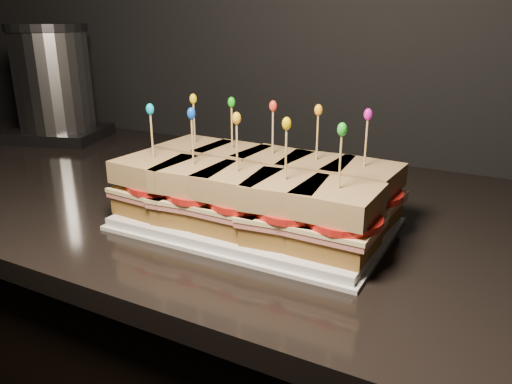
% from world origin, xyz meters
% --- Properties ---
extents(granite_slab, '(2.35, 0.71, 0.03)m').
position_xyz_m(granite_slab, '(0.32, 1.65, 0.88)').
color(granite_slab, black).
rests_on(granite_slab, cabinet).
extents(platter, '(0.39, 0.24, 0.02)m').
position_xyz_m(platter, '(0.25, 1.56, 0.90)').
color(platter, white).
rests_on(platter, granite_slab).
extents(platter_rim, '(0.40, 0.25, 0.01)m').
position_xyz_m(platter_rim, '(0.25, 1.56, 0.90)').
color(platter_rim, white).
rests_on(platter_rim, granite_slab).
extents(sandwich_0_bread_bot, '(0.10, 0.10, 0.03)m').
position_xyz_m(sandwich_0_bread_bot, '(0.10, 1.61, 0.93)').
color(sandwich_0_bread_bot, brown).
rests_on(sandwich_0_bread_bot, platter).
extents(sandwich_0_ham, '(0.11, 0.11, 0.01)m').
position_xyz_m(sandwich_0_ham, '(0.10, 1.61, 0.94)').
color(sandwich_0_ham, '#C45A52').
rests_on(sandwich_0_ham, sandwich_0_bread_bot).
extents(sandwich_0_cheese, '(0.11, 0.11, 0.01)m').
position_xyz_m(sandwich_0_cheese, '(0.10, 1.61, 0.95)').
color(sandwich_0_cheese, '#F5DA94').
rests_on(sandwich_0_cheese, sandwich_0_ham).
extents(sandwich_0_tomato, '(0.10, 0.10, 0.01)m').
position_xyz_m(sandwich_0_tomato, '(0.11, 1.61, 0.96)').
color(sandwich_0_tomato, red).
rests_on(sandwich_0_tomato, sandwich_0_cheese).
extents(sandwich_0_bread_top, '(0.10, 0.10, 0.03)m').
position_xyz_m(sandwich_0_bread_top, '(0.10, 1.61, 0.98)').
color(sandwich_0_bread_top, brown).
rests_on(sandwich_0_bread_top, sandwich_0_tomato).
extents(sandwich_0_pick, '(0.00, 0.00, 0.09)m').
position_xyz_m(sandwich_0_pick, '(0.10, 1.61, 1.03)').
color(sandwich_0_pick, tan).
rests_on(sandwich_0_pick, sandwich_0_bread_top).
extents(sandwich_0_frill, '(0.01, 0.01, 0.02)m').
position_xyz_m(sandwich_0_frill, '(0.10, 1.61, 1.07)').
color(sandwich_0_frill, yellow).
rests_on(sandwich_0_frill, sandwich_0_pick).
extents(sandwich_1_bread_bot, '(0.10, 0.10, 0.03)m').
position_xyz_m(sandwich_1_bread_bot, '(0.17, 1.61, 0.93)').
color(sandwich_1_bread_bot, brown).
rests_on(sandwich_1_bread_bot, platter).
extents(sandwich_1_ham, '(0.11, 0.11, 0.01)m').
position_xyz_m(sandwich_1_ham, '(0.17, 1.61, 0.94)').
color(sandwich_1_ham, '#C45A52').
rests_on(sandwich_1_ham, sandwich_1_bread_bot).
extents(sandwich_1_cheese, '(0.11, 0.11, 0.01)m').
position_xyz_m(sandwich_1_cheese, '(0.17, 1.61, 0.95)').
color(sandwich_1_cheese, '#F5DA94').
rests_on(sandwich_1_cheese, sandwich_1_ham).
extents(sandwich_1_tomato, '(0.10, 0.10, 0.01)m').
position_xyz_m(sandwich_1_tomato, '(0.18, 1.61, 0.96)').
color(sandwich_1_tomato, red).
rests_on(sandwich_1_tomato, sandwich_1_cheese).
extents(sandwich_1_bread_top, '(0.10, 0.10, 0.03)m').
position_xyz_m(sandwich_1_bread_top, '(0.17, 1.61, 0.98)').
color(sandwich_1_bread_top, brown).
rests_on(sandwich_1_bread_top, sandwich_1_tomato).
extents(sandwich_1_pick, '(0.00, 0.00, 0.09)m').
position_xyz_m(sandwich_1_pick, '(0.17, 1.61, 1.03)').
color(sandwich_1_pick, tan).
rests_on(sandwich_1_pick, sandwich_1_bread_top).
extents(sandwich_1_frill, '(0.01, 0.01, 0.02)m').
position_xyz_m(sandwich_1_frill, '(0.17, 1.61, 1.07)').
color(sandwich_1_frill, '#18AB15').
rests_on(sandwich_1_frill, sandwich_1_pick).
extents(sandwich_2_bread_bot, '(0.11, 0.11, 0.03)m').
position_xyz_m(sandwich_2_bread_bot, '(0.25, 1.61, 0.93)').
color(sandwich_2_bread_bot, brown).
rests_on(sandwich_2_bread_bot, platter).
extents(sandwich_2_ham, '(0.12, 0.11, 0.01)m').
position_xyz_m(sandwich_2_ham, '(0.25, 1.61, 0.94)').
color(sandwich_2_ham, '#C45A52').
rests_on(sandwich_2_ham, sandwich_2_bread_bot).
extents(sandwich_2_cheese, '(0.12, 0.12, 0.01)m').
position_xyz_m(sandwich_2_cheese, '(0.25, 1.61, 0.95)').
color(sandwich_2_cheese, '#F5DA94').
rests_on(sandwich_2_cheese, sandwich_2_ham).
extents(sandwich_2_tomato, '(0.10, 0.10, 0.01)m').
position_xyz_m(sandwich_2_tomato, '(0.26, 1.61, 0.96)').
color(sandwich_2_tomato, red).
rests_on(sandwich_2_tomato, sandwich_2_cheese).
extents(sandwich_2_bread_top, '(0.11, 0.11, 0.03)m').
position_xyz_m(sandwich_2_bread_top, '(0.25, 1.61, 0.98)').
color(sandwich_2_bread_top, brown).
rests_on(sandwich_2_bread_top, sandwich_2_tomato).
extents(sandwich_2_pick, '(0.00, 0.00, 0.09)m').
position_xyz_m(sandwich_2_pick, '(0.25, 1.61, 1.03)').
color(sandwich_2_pick, tan).
rests_on(sandwich_2_pick, sandwich_2_bread_top).
extents(sandwich_2_frill, '(0.01, 0.01, 0.02)m').
position_xyz_m(sandwich_2_frill, '(0.25, 1.61, 1.07)').
color(sandwich_2_frill, red).
rests_on(sandwich_2_frill, sandwich_2_pick).
extents(sandwich_3_bread_bot, '(0.10, 0.10, 0.03)m').
position_xyz_m(sandwich_3_bread_bot, '(0.32, 1.61, 0.93)').
color(sandwich_3_bread_bot, brown).
rests_on(sandwich_3_bread_bot, platter).
extents(sandwich_3_ham, '(0.11, 0.11, 0.01)m').
position_xyz_m(sandwich_3_ham, '(0.32, 1.61, 0.94)').
color(sandwich_3_ham, '#C45A52').
rests_on(sandwich_3_ham, sandwich_3_bread_bot).
extents(sandwich_3_cheese, '(0.12, 0.11, 0.01)m').
position_xyz_m(sandwich_3_cheese, '(0.32, 1.61, 0.95)').
color(sandwich_3_cheese, '#F5DA94').
rests_on(sandwich_3_cheese, sandwich_3_ham).
extents(sandwich_3_tomato, '(0.10, 0.10, 0.01)m').
position_xyz_m(sandwich_3_tomato, '(0.33, 1.61, 0.96)').
color(sandwich_3_tomato, red).
rests_on(sandwich_3_tomato, sandwich_3_cheese).
extents(sandwich_3_bread_top, '(0.11, 0.11, 0.03)m').
position_xyz_m(sandwich_3_bread_top, '(0.32, 1.61, 0.98)').
color(sandwich_3_bread_top, brown).
rests_on(sandwich_3_bread_top, sandwich_3_tomato).
extents(sandwich_3_pick, '(0.00, 0.00, 0.09)m').
position_xyz_m(sandwich_3_pick, '(0.32, 1.61, 1.03)').
color(sandwich_3_pick, tan).
rests_on(sandwich_3_pick, sandwich_3_bread_top).
extents(sandwich_3_frill, '(0.01, 0.01, 0.02)m').
position_xyz_m(sandwich_3_frill, '(0.32, 1.61, 1.07)').
color(sandwich_3_frill, '#FC9E18').
rests_on(sandwich_3_frill, sandwich_3_pick).
extents(sandwich_4_bread_bot, '(0.10, 0.10, 0.03)m').
position_xyz_m(sandwich_4_bread_bot, '(0.39, 1.61, 0.93)').
color(sandwich_4_bread_bot, brown).
rests_on(sandwich_4_bread_bot, platter).
extents(sandwich_4_ham, '(0.11, 0.11, 0.01)m').
position_xyz_m(sandwich_4_ham, '(0.39, 1.61, 0.94)').
color(sandwich_4_ham, '#C45A52').
rests_on(sandwich_4_ham, sandwich_4_bread_bot).
extents(sandwich_4_cheese, '(0.12, 0.11, 0.01)m').
position_xyz_m(sandwich_4_cheese, '(0.39, 1.61, 0.95)').
color(sandwich_4_cheese, '#F5DA94').
rests_on(sandwich_4_cheese, sandwich_4_ham).
extents(sandwich_4_tomato, '(0.10, 0.10, 0.01)m').
position_xyz_m(sandwich_4_tomato, '(0.40, 1.61, 0.96)').
color(sandwich_4_tomato, red).
rests_on(sandwich_4_tomato, sandwich_4_cheese).
extents(sandwich_4_bread_top, '(0.11, 0.11, 0.03)m').
position_xyz_m(sandwich_4_bread_top, '(0.39, 1.61, 0.98)').
color(sandwich_4_bread_top, brown).
rests_on(sandwich_4_bread_top, sandwich_4_tomato).
extents(sandwich_4_pick, '(0.00, 0.00, 0.09)m').
position_xyz_m(sandwich_4_pick, '(0.39, 1.61, 1.03)').
color(sandwich_4_pick, tan).
rests_on(sandwich_4_pick, sandwich_4_bread_top).
extents(sandwich_4_frill, '(0.01, 0.01, 0.02)m').
position_xyz_m(sandwich_4_frill, '(0.39, 1.61, 1.07)').
color(sandwich_4_frill, '#CD129B').
rests_on(sandwich_4_frill, sandwich_4_pick).
extents(sandwich_5_bread_bot, '(0.10, 0.10, 0.03)m').
position_xyz_m(sandwich_5_bread_bot, '(0.10, 1.50, 0.93)').
color(sandwich_5_bread_bot, brown).
rests_on(sandwich_5_bread_bot, platter).
extents(sandwich_5_ham, '(0.11, 0.11, 0.01)m').
position_xyz_m(sandwich_5_ham, '(0.10, 1.50, 0.94)').
color(sandwich_5_ham, '#C45A52').
rests_on(sandwich_5_ham, sandwich_5_bread_bot).
extents(sandwich_5_cheese, '(0.12, 0.11, 0.01)m').
position_xyz_m(sandwich_5_cheese, '(0.10, 1.50, 0.95)').
color(sandwich_5_cheese, '#F5DA94').
rests_on(sandwich_5_cheese, sandwich_5_ham).
extents(sandwich_5_tomato, '(0.10, 0.10, 0.01)m').
position_xyz_m(sandwich_5_tomato, '(0.11, 1.50, 0.96)').
color(sandwich_5_tomato, red).
rests_on(sandwich_5_tomato, sandwich_5_cheese).
extents(sandwich_5_bread_top, '(0.11, 0.11, 0.03)m').
position_xyz_m(sandwich_5_bread_top, '(0.10, 1.50, 0.98)').
color(sandwich_5_bread_top, brown).
rests_on(sandwich_5_bread_top, sandwich_5_tomato).
extents(sandwich_5_pick, '(0.00, 0.00, 0.09)m').
position_xyz_m(sandwich_5_pick, '(0.10, 1.50, 1.03)').
color(sandwich_5_pick, tan).
rests_on(sandwich_5_pick, sandwich_5_bread_top).
extents(sandwich_5_frill, '(0.01, 0.01, 0.02)m').
position_xyz_m(sandwich_5_frill, '(0.10, 1.50, 1.07)').
color(sandwich_5_frill, '#069FC0').
rests_on(sandwich_5_frill, sandwich_5_pick).
extents(sandwich_6_bread_bot, '(0.11, 0.11, 0.03)m').
position_xyz_m(sandwich_6_bread_bot, '(0.17, 1.50, 0.93)').
color(sandwich_6_bread_bot, brown).
rests_on(sandwich_6_bread_bot, platter).
extents(sandwich_6_ham, '(0.12, 0.11, 0.01)m').
position_xyz_m(sandwich_6_ham, '(0.17, 1.50, 0.94)').
color(sandwich_6_ham, '#C45A52').
rests_on(sandwich_6_ham, sandwich_6_bread_bot).
extents(sandwich_6_cheese, '(0.12, 0.11, 0.01)m').
position_xyz_m(sandwich_6_cheese, '(0.17, 1.50, 0.95)').
color(sandwich_6_cheese, '#F5DA94').
rests_on(sandwich_6_cheese, sandwich_6_ham).
extents(sandwich_6_tomato, '(0.10, 0.10, 0.01)m').
position_xyz_m(sandwich_6_tomato, '(0.18, 1.50, 0.96)').
color(sandwich_6_tomato, red).
rests_on(sandwich_6_tomato, sandwich_6_cheese).
extents(sandwich_6_bread_top, '(0.11, 0.11, 0.03)m').
position_xyz_m(sandwich_6_bread_top, '(0.17, 1.50, 0.98)').
color(sandwich_6_bread_top, brown).
rests_on(sandwich_6_bread_top, sandwich_6_tomato).
extents(sandwich_6_pick, '(0.00, 0.00, 0.09)m').
position_xyz_m(sandwich_6_pick, '(0.17, 1.50, 1.03)').
color(sandwich_6_pick, tan).
rests_on(sandwich_6_pick, sandwich_6_bread_top).
extents(sandwich_6_frill, '(0.01, 0.01, 0.02)m').
position_xyz_m(sandwich_6_frill, '(0.17, 1.50, 1.07)').
color(sandwich_6_frill, blue).
rests_on(sandwich_6_frill, sandwich_6_pick).
extents(sandwich_7_bread_bot, '(0.10, 0.10, 0.03)m').
position_xyz_m(sandwich_7_bread_bot, '(0.25, 1.50, 0.93)').
color(sandwich_7_bread_bot, brown).
rests_on(sandwich_7_bread_bot, platter).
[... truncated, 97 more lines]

